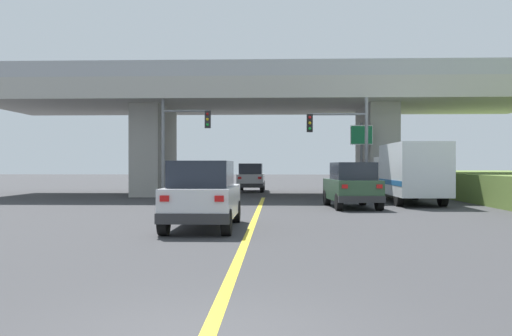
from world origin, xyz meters
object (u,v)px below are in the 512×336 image
box_truck (410,172)px  traffic_signal_nearside (346,137)px  suv_crossing (352,185)px  highway_sign (361,144)px  sedan_oncoming (251,177)px  traffic_signal_farside (179,136)px  suv_lead (203,195)px

box_truck → traffic_signal_nearside: traffic_signal_nearside is taller
traffic_signal_nearside → suv_crossing: bearing=-94.1°
highway_sign → traffic_signal_nearside: bearing=-118.7°
highway_sign → sedan_oncoming: bearing=129.0°
traffic_signal_nearside → traffic_signal_farside: size_ratio=0.98×
box_truck → traffic_signal_farside: 12.58m
suv_lead → box_truck: size_ratio=0.62×
box_truck → highway_sign: bearing=113.3°
traffic_signal_nearside → traffic_signal_farside: traffic_signal_farside is taller
sedan_oncoming → highway_sign: bearing=-51.0°
suv_lead → box_truck: bearing=52.6°
traffic_signal_nearside → traffic_signal_farside: bearing=174.3°
traffic_signal_nearside → highway_sign: (1.15, 2.10, -0.32)m
suv_crossing → box_truck: box_truck is taller
sedan_oncoming → highway_sign: size_ratio=1.10×
suv_lead → traffic_signal_farside: (-3.26, 14.46, 2.53)m
suv_crossing → sedan_oncoming: (-5.18, 15.56, 0.00)m
sedan_oncoming → traffic_signal_nearside: (5.55, -10.37, 2.42)m
box_truck → sedan_oncoming: (-8.47, 12.39, -0.56)m
traffic_signal_nearside → highway_sign: bearing=61.3°
suv_lead → highway_sign: highway_sign is taller
suv_lead → box_truck: (8.82, 11.53, 0.56)m
suv_crossing → sedan_oncoming: same height
box_truck → traffic_signal_nearside: (-2.92, 2.01, 1.86)m
box_truck → highway_sign: highway_sign is taller
suv_lead → sedan_oncoming: (0.35, 23.92, -0.00)m
traffic_signal_farside → sedan_oncoming: bearing=69.1°
suv_crossing → traffic_signal_nearside: bearing=81.9°
sedan_oncoming → traffic_signal_nearside: size_ratio=0.87×
box_truck → traffic_signal_farside: bearing=166.4°
sedan_oncoming → highway_sign: highway_sign is taller
suv_crossing → traffic_signal_farside: (-8.79, 6.10, 2.53)m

